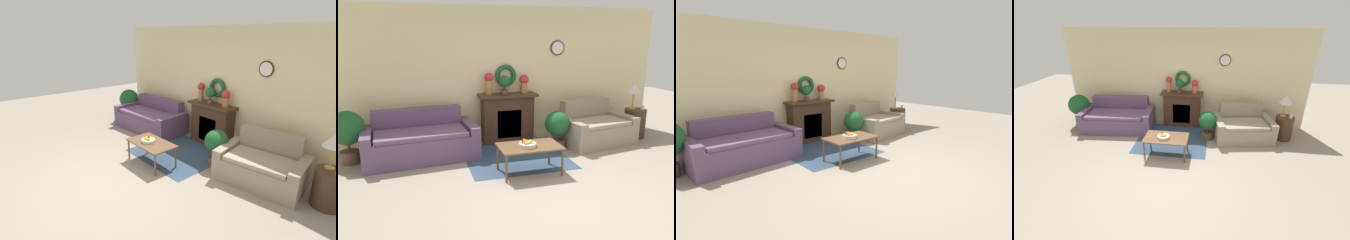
{
  "view_description": "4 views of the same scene",
  "coord_description": "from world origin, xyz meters",
  "views": [
    {
      "loc": [
        3.79,
        -1.98,
        2.53
      ],
      "look_at": [
        -0.16,
        1.33,
        0.82
      ],
      "focal_mm": 28.0,
      "sensor_mm": 36.0,
      "label": 1
    },
    {
      "loc": [
        -1.82,
        -3.71,
        2.13
      ],
      "look_at": [
        -0.29,
        1.62,
        0.7
      ],
      "focal_mm": 35.0,
      "sensor_mm": 36.0,
      "label": 2
    },
    {
      "loc": [
        -3.27,
        -2.81,
        1.72
      ],
      "look_at": [
        0.13,
        1.37,
        0.68
      ],
      "focal_mm": 28.0,
      "sensor_mm": 36.0,
      "label": 3
    },
    {
      "loc": [
        0.86,
        -3.47,
        2.9
      ],
      "look_at": [
        0.17,
        1.31,
        0.7
      ],
      "focal_mm": 24.0,
      "sensor_mm": 36.0,
      "label": 4
    }
  ],
  "objects": [
    {
      "name": "ground_plane",
      "position": [
        0.0,
        0.0,
        0.0
      ],
      "size": [
        16.0,
        16.0,
        0.0
      ],
      "primitive_type": "plane",
      "color": "gray"
    },
    {
      "name": "floor_rug",
      "position": [
        -0.12,
        1.61,
        0.0
      ],
      "size": [
        1.8,
        1.69,
        0.01
      ],
      "color": "#334760",
      "rests_on": "ground_plane"
    },
    {
      "name": "wall_back",
      "position": [
        0.0,
        2.73,
        1.35
      ],
      "size": [
        6.8,
        0.16,
        2.7
      ],
      "color": "beige",
      "rests_on": "ground_plane"
    },
    {
      "name": "fireplace",
      "position": [
        -0.0,
        2.53,
        0.5
      ],
      "size": [
        1.18,
        0.41,
        1.0
      ],
      "color": "#42281C",
      "rests_on": "ground_plane"
    },
    {
      "name": "couch_left",
      "position": [
        -1.75,
        2.04,
        0.31
      ],
      "size": [
        2.02,
        1.15,
        0.84
      ],
      "rotation": [
        0.0,
        0.0,
        0.09
      ],
      "color": "#604766",
      "rests_on": "ground_plane"
    },
    {
      "name": "loveseat_right",
      "position": [
        1.67,
        1.96,
        0.3
      ],
      "size": [
        1.59,
        1.17,
        0.85
      ],
      "rotation": [
        0.0,
        0.0,
        0.17
      ],
      "color": "gray",
      "rests_on": "ground_plane"
    },
    {
      "name": "coffee_table",
      "position": [
        -0.12,
        0.86,
        0.42
      ],
      "size": [
        0.98,
        0.59,
        0.46
      ],
      "color": "brown",
      "rests_on": "ground_plane"
    },
    {
      "name": "fruit_bowl",
      "position": [
        -0.18,
        0.82,
        0.5
      ],
      "size": [
        0.28,
        0.28,
        0.13
      ],
      "color": "beige",
      "rests_on": "coffee_table"
    },
    {
      "name": "side_table_by_loveseat",
      "position": [
        2.72,
        2.07,
        0.3
      ],
      "size": [
        0.45,
        0.45,
        0.61
      ],
      "color": "#42281C",
      "rests_on": "ground_plane"
    },
    {
      "name": "table_lamp",
      "position": [
        2.67,
        2.11,
        1.06
      ],
      "size": [
        0.33,
        0.33,
        0.57
      ],
      "color": "#B28E42",
      "rests_on": "side_table_by_loveseat"
    },
    {
      "name": "mug",
      "position": [
        2.82,
        1.99,
        0.66
      ],
      "size": [
        0.07,
        0.07,
        0.09
      ],
      "color": "silver",
      "rests_on": "side_table_by_loveseat"
    },
    {
      "name": "vase_on_mantel_left",
      "position": [
        -0.38,
        2.53,
        1.25
      ],
      "size": [
        0.18,
        0.18,
        0.43
      ],
      "color": "#AD6B38",
      "rests_on": "fireplace"
    },
    {
      "name": "vase_on_mantel_right",
      "position": [
        0.35,
        2.53,
        1.21
      ],
      "size": [
        0.19,
        0.19,
        0.37
      ],
      "color": "#AD6B38",
      "rests_on": "fireplace"
    },
    {
      "name": "potted_plant_on_mantel",
      "position": [
        -0.07,
        2.51,
        1.23
      ],
      "size": [
        0.23,
        0.23,
        0.37
      ],
      "color": "brown",
      "rests_on": "fireplace"
    },
    {
      "name": "potted_plant_floor_by_couch",
      "position": [
        -2.94,
        2.1,
        0.57
      ],
      "size": [
        0.58,
        0.58,
        0.92
      ],
      "color": "brown",
      "rests_on": "ground_plane"
    },
    {
      "name": "potted_plant_floor_by_loveseat",
      "position": [
        0.77,
        1.78,
        0.45
      ],
      "size": [
        0.47,
        0.47,
        0.75
      ],
      "color": "brown",
      "rests_on": "ground_plane"
    }
  ]
}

